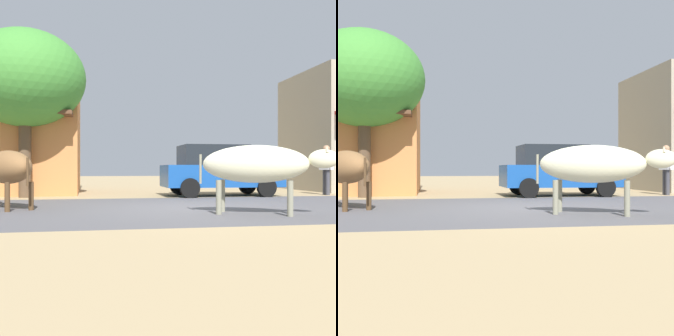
# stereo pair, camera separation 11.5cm
# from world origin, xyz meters

# --- Properties ---
(ground) EXTENTS (80.00, 80.00, 0.00)m
(ground) POSITION_xyz_m (0.00, 0.00, 0.00)
(ground) COLOR tan
(asphalt_road) EXTENTS (72.00, 6.48, 0.00)m
(asphalt_road) POSITION_xyz_m (0.00, 0.00, 0.00)
(asphalt_road) COLOR #5B585C
(asphalt_road) RESTS_ON ground
(roadside_tree) EXTENTS (3.70, 3.70, 5.14)m
(roadside_tree) POSITION_xyz_m (-4.15, 4.25, 3.64)
(roadside_tree) COLOR brown
(roadside_tree) RESTS_ON ground
(parked_hatchback_car) EXTENTS (3.78, 1.89, 1.64)m
(parked_hatchback_car) POSITION_xyz_m (1.93, 3.96, 0.84)
(parked_hatchback_car) COLOR #184B9B
(parked_hatchback_car) RESTS_ON ground
(cow_near_brown) EXTENTS (1.74, 2.33, 1.29)m
(cow_near_brown) POSITION_xyz_m (-4.02, 0.45, 0.91)
(cow_near_brown) COLOR olive
(cow_near_brown) RESTS_ON ground
(cow_far_dark) EXTENTS (2.55, 1.57, 1.35)m
(cow_far_dark) POSITION_xyz_m (1.03, -1.60, 0.97)
(cow_far_dark) COLOR beige
(cow_far_dark) RESTS_ON ground
(pedestrian_by_shop) EXTENTS (0.37, 0.61, 1.67)m
(pedestrian_by_shop) POSITION_xyz_m (5.64, 3.73, 0.98)
(pedestrian_by_shop) COLOR #3F3F47
(pedestrian_by_shop) RESTS_ON ground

